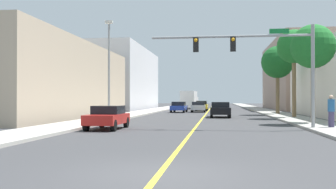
# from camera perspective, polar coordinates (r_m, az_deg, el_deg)

# --- Properties ---
(ground) EXTENTS (192.00, 192.00, 0.00)m
(ground) POSITION_cam_1_polar(r_m,az_deg,el_deg) (50.97, 5.83, -2.60)
(ground) COLOR #38383A
(sidewalk_left) EXTENTS (3.14, 168.00, 0.15)m
(sidewalk_left) POSITION_cam_1_polar(r_m,az_deg,el_deg) (51.78, -2.90, -2.49)
(sidewalk_left) COLOR #B2ADA3
(sidewalk_left) RESTS_ON ground
(sidewalk_right) EXTENTS (3.14, 168.00, 0.15)m
(sidewalk_right) POSITION_cam_1_polar(r_m,az_deg,el_deg) (51.36, 14.62, -2.49)
(sidewalk_right) COLOR #9E9B93
(sidewalk_right) RESTS_ON ground
(lane_marking_center) EXTENTS (0.16, 144.00, 0.01)m
(lane_marking_center) POSITION_cam_1_polar(r_m,az_deg,el_deg) (50.97, 5.83, -2.60)
(lane_marking_center) COLOR yellow
(lane_marking_center) RESTS_ON ground
(building_left_near) EXTENTS (13.53, 26.88, 7.06)m
(building_left_near) POSITION_cam_1_polar(r_m,az_deg,el_deg) (39.62, -20.62, 1.97)
(building_left_near) COLOR tan
(building_left_near) RESTS_ON ground
(building_left_far) EXTENTS (11.80, 24.91, 10.10)m
(building_left_far) POSITION_cam_1_polar(r_m,az_deg,el_deg) (66.11, -8.20, 2.23)
(building_left_far) COLOR silver
(building_left_far) RESTS_ON ground
(building_right_far) EXTENTS (12.24, 27.26, 11.33)m
(building_right_far) POSITION_cam_1_polar(r_m,az_deg,el_deg) (68.85, 20.13, 2.67)
(building_right_far) COLOR gray
(building_right_far) RESTS_ON ground
(traffic_signal_mast) EXTENTS (9.29, 0.36, 5.80)m
(traffic_signal_mast) POSITION_cam_1_polar(r_m,az_deg,el_deg) (22.85, 13.46, 5.83)
(traffic_signal_mast) COLOR gray
(traffic_signal_mast) RESTS_ON sidewalk_right
(street_lamp) EXTENTS (0.56, 0.28, 7.50)m
(street_lamp) POSITION_cam_1_polar(r_m,az_deg,el_deg) (29.51, -8.71, 4.36)
(street_lamp) COLOR gray
(street_lamp) RESTS_ON sidewalk_left
(palm_near) EXTENTS (3.02, 3.02, 6.71)m
(palm_near) POSITION_cam_1_polar(r_m,az_deg,el_deg) (28.47, 20.58, 6.56)
(palm_near) COLOR brown
(palm_near) RESTS_ON sidewalk_right
(palm_mid) EXTENTS (2.99, 2.99, 7.74)m
(palm_mid) POSITION_cam_1_polar(r_m,az_deg,el_deg) (36.17, 18.08, 6.61)
(palm_mid) COLOR brown
(palm_mid) RESTS_ON sidewalk_right
(palm_far) EXTENTS (3.50, 3.50, 7.34)m
(palm_far) POSITION_cam_1_polar(r_m,az_deg,el_deg) (43.68, 15.85, 4.54)
(palm_far) COLOR brown
(palm_far) RESTS_ON sidewalk_right
(car_yellow) EXTENTS (1.77, 4.32, 1.45)m
(car_yellow) POSITION_cam_1_polar(r_m,az_deg,el_deg) (56.46, 4.99, -1.66)
(car_yellow) COLOR gold
(car_yellow) RESTS_ON ground
(car_black) EXTENTS (1.89, 4.46, 1.45)m
(car_black) POSITION_cam_1_polar(r_m,az_deg,el_deg) (36.85, 7.73, -2.20)
(car_black) COLOR black
(car_black) RESTS_ON ground
(car_red) EXTENTS (1.77, 3.94, 1.36)m
(car_red) POSITION_cam_1_polar(r_m,az_deg,el_deg) (22.61, -8.90, -3.27)
(car_red) COLOR red
(car_red) RESTS_ON ground
(car_silver) EXTENTS (1.95, 4.30, 1.36)m
(car_silver) POSITION_cam_1_polar(r_m,az_deg,el_deg) (50.80, 4.50, -1.80)
(car_silver) COLOR #BCBCC1
(car_silver) RESTS_ON ground
(car_blue) EXTENTS (1.97, 3.95, 1.38)m
(car_blue) POSITION_cam_1_polar(r_m,az_deg,el_deg) (49.36, 1.62, -1.85)
(car_blue) COLOR #1E389E
(car_blue) RESTS_ON ground
(delivery_truck) EXTENTS (2.71, 8.48, 3.08)m
(delivery_truck) POSITION_cam_1_polar(r_m,az_deg,el_deg) (68.47, 3.18, -0.72)
(delivery_truck) COLOR silver
(delivery_truck) RESTS_ON ground
(pedestrian) EXTENTS (0.38, 0.38, 1.82)m
(pedestrian) POSITION_cam_1_polar(r_m,az_deg,el_deg) (23.74, 22.94, -2.25)
(pedestrian) COLOR #3F3859
(pedestrian) RESTS_ON sidewalk_right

